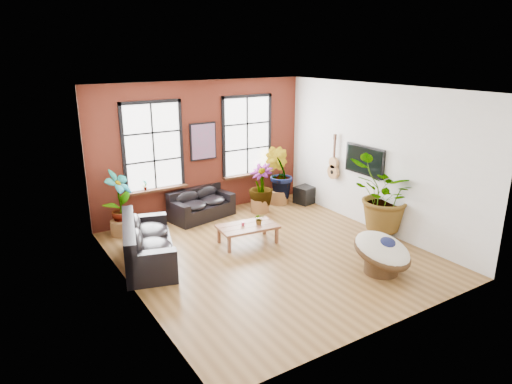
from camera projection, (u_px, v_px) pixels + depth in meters
room at (268, 175)px, 9.48m from camera, size 6.04×6.54×3.54m
sofa_back at (201, 205)px, 11.94m from camera, size 1.80×1.14×0.77m
sofa_left at (145, 244)px, 9.38m from camera, size 1.54×2.44×0.90m
coffee_table at (248, 228)px, 10.34m from camera, size 1.39×0.89×0.51m
papasan_chair at (382, 252)px, 8.93m from camera, size 1.53×1.53×0.87m
poster at (203, 141)px, 11.87m from camera, size 0.74×0.06×0.98m
tv_wall_unit at (355, 162)px, 11.40m from camera, size 0.13×1.86×1.20m
media_box at (306, 195)px, 13.14m from camera, size 0.67×0.59×0.48m
pot_back_left at (121, 228)px, 10.87m from camera, size 0.57×0.57×0.35m
pot_back_right at (278, 197)px, 13.09m from camera, size 0.58×0.58×0.39m
pot_right_wall at (380, 230)px, 10.72m from camera, size 0.61×0.61×0.36m
pot_mid at (260, 205)px, 12.42m from camera, size 0.54×0.54×0.37m
floor_plant_back_left at (120, 200)px, 10.72m from camera, size 0.91×0.86×1.43m
floor_plant_back_right at (279, 173)px, 12.93m from camera, size 0.98×1.02×1.45m
floor_plant_right_wall at (385, 196)px, 10.44m from camera, size 1.82×1.66×1.76m
floor_plant_mid at (261, 186)px, 12.28m from camera, size 0.88×0.88×1.18m
table_plant at (259, 219)px, 10.37m from camera, size 0.29×0.27×0.26m
sill_plant_left at (145, 185)px, 11.26m from camera, size 0.17×0.17×0.27m
sill_plant_right at (259, 167)px, 12.97m from camera, size 0.19×0.19×0.27m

